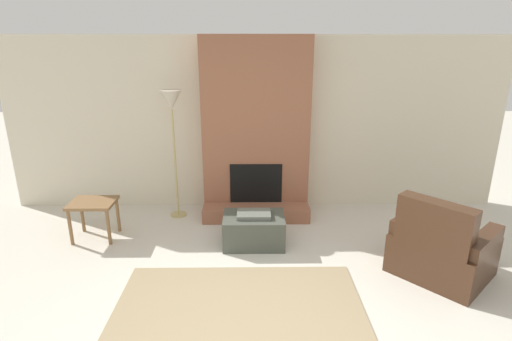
{
  "coord_description": "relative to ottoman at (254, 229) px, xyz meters",
  "views": [
    {
      "loc": [
        -0.07,
        -2.79,
        2.51
      ],
      "look_at": [
        0.0,
        2.76,
        0.7
      ],
      "focal_mm": 28.0,
      "sensor_mm": 36.0,
      "label": 1
    }
  ],
  "objects": [
    {
      "name": "wall_back",
      "position": [
        0.04,
        1.33,
        1.1
      ],
      "size": [
        7.53,
        0.06,
        2.6
      ],
      "primitive_type": "cube",
      "color": "beige",
      "rests_on": "ground_plane"
    },
    {
      "name": "fireplace",
      "position": [
        0.04,
        1.08,
        1.01
      ],
      "size": [
        1.55,
        0.74,
        2.6
      ],
      "color": "#935B42",
      "rests_on": "ground_plane"
    },
    {
      "name": "ottoman",
      "position": [
        0.0,
        0.0,
        0.0
      ],
      "size": [
        0.78,
        0.53,
        0.44
      ],
      "color": "#474C42",
      "rests_on": "ground_plane"
    },
    {
      "name": "armchair",
      "position": [
        2.05,
        -0.75,
        0.1
      ],
      "size": [
        1.27,
        1.27,
        0.96
      ],
      "rotation": [
        0.0,
        0.0,
        2.32
      ],
      "color": "#422819",
      "rests_on": "ground_plane"
    },
    {
      "name": "side_table",
      "position": [
        -2.1,
        0.19,
        0.23
      ],
      "size": [
        0.57,
        0.46,
        0.52
      ],
      "color": "brown",
      "rests_on": "ground_plane"
    },
    {
      "name": "floor_lamp_left",
      "position": [
        -1.13,
        0.91,
        1.41
      ],
      "size": [
        0.3,
        0.3,
        1.87
      ],
      "color": "tan",
      "rests_on": "ground_plane"
    },
    {
      "name": "area_rug",
      "position": [
        -0.15,
        -1.29,
        -0.2
      ],
      "size": [
        2.45,
        1.4,
        0.01
      ],
      "primitive_type": "cube",
      "color": "#9E8966",
      "rests_on": "ground_plane"
    }
  ]
}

